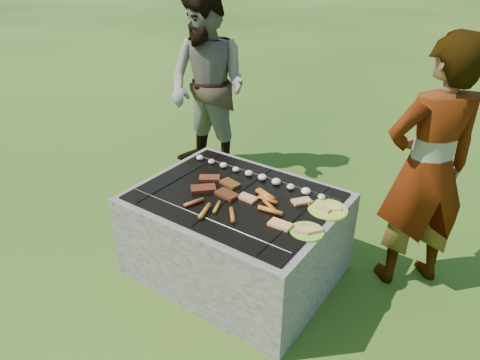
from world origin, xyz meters
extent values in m
plane|color=#204511|center=(0.00, 0.00, 0.00)|extent=(60.00, 60.00, 0.00)
cube|color=#9F968D|center=(0.00, 0.41, 0.30)|extent=(1.30, 0.18, 0.60)
cube|color=#9C948A|center=(0.00, -0.41, 0.30)|extent=(1.30, 0.18, 0.60)
cube|color=#A29C90|center=(-0.56, 0.00, 0.30)|extent=(0.18, 0.64, 0.60)
cube|color=#A69E94|center=(0.56, 0.00, 0.30)|extent=(0.18, 0.64, 0.60)
cube|color=black|center=(0.00, 0.00, 0.24)|extent=(0.94, 0.64, 0.48)
sphere|color=#FF5914|center=(0.00, 0.00, 0.46)|extent=(0.10, 0.10, 0.10)
cube|color=black|center=(0.00, 0.00, 0.61)|extent=(1.20, 0.90, 0.01)
cylinder|color=black|center=(-0.45, 0.00, 0.61)|extent=(0.01, 0.88, 0.01)
cylinder|color=black|center=(0.00, 0.00, 0.61)|extent=(0.01, 0.88, 0.01)
cylinder|color=black|center=(0.45, 0.00, 0.61)|extent=(0.01, 0.88, 0.01)
cylinder|color=black|center=(0.00, -0.32, 0.61)|extent=(1.18, 0.01, 0.01)
cylinder|color=black|center=(0.00, 0.32, 0.61)|extent=(1.18, 0.01, 0.01)
ellipsoid|color=white|center=(-0.52, 0.27, 0.63)|extent=(0.05, 0.05, 0.04)
ellipsoid|color=beige|center=(-0.41, 0.27, 0.63)|extent=(0.05, 0.05, 0.03)
ellipsoid|color=beige|center=(-0.30, 0.27, 0.63)|extent=(0.05, 0.05, 0.04)
ellipsoid|color=#F3E5CE|center=(-0.19, 0.27, 0.63)|extent=(0.05, 0.05, 0.03)
ellipsoid|color=beige|center=(-0.08, 0.27, 0.63)|extent=(0.06, 0.06, 0.04)
ellipsoid|color=silver|center=(0.03, 0.27, 0.63)|extent=(0.06, 0.06, 0.04)
ellipsoid|color=beige|center=(0.14, 0.27, 0.63)|extent=(0.06, 0.06, 0.04)
ellipsoid|color=beige|center=(0.25, 0.27, 0.63)|extent=(0.05, 0.05, 0.04)
ellipsoid|color=white|center=(0.36, 0.27, 0.63)|extent=(0.06, 0.06, 0.04)
ellipsoid|color=beige|center=(0.48, 0.27, 0.63)|extent=(0.05, 0.05, 0.03)
cube|color=#9D421C|center=(-0.27, 0.07, 0.62)|extent=(0.16, 0.15, 0.02)
cube|color=#99551B|center=(-0.11, 0.09, 0.62)|extent=(0.15, 0.11, 0.02)
cube|color=maroon|center=(-0.21, -0.07, 0.62)|extent=(0.18, 0.18, 0.02)
cube|color=maroon|center=(-0.04, -0.04, 0.62)|extent=(0.16, 0.10, 0.02)
cylinder|color=orange|center=(0.17, 0.10, 0.63)|extent=(0.15, 0.08, 0.03)
cylinder|color=#EE5327|center=(0.21, 0.05, 0.62)|extent=(0.14, 0.03, 0.03)
cylinder|color=#C47E20|center=(0.25, 0.00, 0.62)|extent=(0.13, 0.08, 0.02)
cylinder|color=orange|center=(0.29, -0.05, 0.63)|extent=(0.16, 0.05, 0.03)
cylinder|color=orange|center=(0.00, -0.20, 0.62)|extent=(0.07, 0.12, 0.02)
cylinder|color=#D54C23|center=(0.13, -0.22, 0.63)|extent=(0.12, 0.13, 0.03)
cylinder|color=#C0521F|center=(-0.15, -0.24, 0.62)|extent=(0.07, 0.14, 0.03)
cylinder|color=orange|center=(-0.03, -0.28, 0.63)|extent=(0.08, 0.16, 0.03)
cylinder|color=orange|center=(0.17, 0.08, 0.63)|extent=(0.15, 0.08, 0.03)
cube|color=tan|center=(0.09, 0.00, 0.62)|extent=(0.13, 0.08, 0.02)
cube|color=#F9CF7F|center=(0.41, -0.14, 0.62)|extent=(0.13, 0.08, 0.02)
cube|color=#F6AF7D|center=(0.39, 0.16, 0.62)|extent=(0.13, 0.14, 0.02)
cylinder|color=yellow|center=(0.56, 0.18, 0.61)|extent=(0.29, 0.29, 0.02)
cube|color=#E2C874|center=(0.54, 0.16, 0.62)|extent=(0.10, 0.06, 0.02)
cube|color=#FBD680|center=(0.59, 0.20, 0.62)|extent=(0.10, 0.09, 0.01)
cylinder|color=gold|center=(0.56, -0.09, 0.61)|extent=(0.25, 0.25, 0.01)
cube|color=#EBA978|center=(0.54, -0.11, 0.62)|extent=(0.09, 0.07, 0.01)
cube|color=#FAE380|center=(0.59, -0.07, 0.62)|extent=(0.10, 0.11, 0.02)
imported|color=gray|center=(0.99, 0.62, 0.82)|extent=(0.70, 0.70, 1.65)
imported|color=#9F9184|center=(-1.12, 1.12, 0.86)|extent=(0.87, 0.69, 1.73)
camera|label=1|loc=(1.39, -1.93, 2.01)|focal=32.00mm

